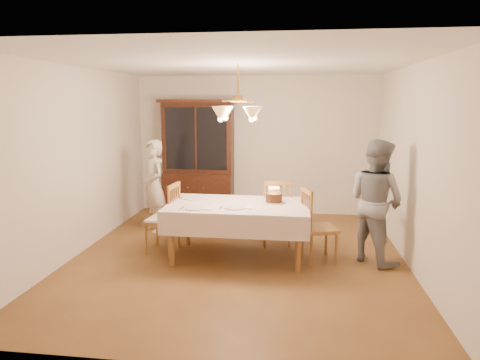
# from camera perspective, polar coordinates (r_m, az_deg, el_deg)

# --- Properties ---
(ground) EXTENTS (5.00, 5.00, 0.00)m
(ground) POSITION_cam_1_polar(r_m,az_deg,el_deg) (6.01, -0.25, -10.24)
(ground) COLOR brown
(ground) RESTS_ON ground
(room_shell) EXTENTS (5.00, 5.00, 5.00)m
(room_shell) POSITION_cam_1_polar(r_m,az_deg,el_deg) (5.65, -0.26, 4.94)
(room_shell) COLOR white
(room_shell) RESTS_ON ground
(dining_table) EXTENTS (1.90, 1.10, 0.76)m
(dining_table) POSITION_cam_1_polar(r_m,az_deg,el_deg) (5.80, -0.25, -3.92)
(dining_table) COLOR brown
(dining_table) RESTS_ON ground
(china_hutch) EXTENTS (1.38, 0.54, 2.16)m
(china_hutch) POSITION_cam_1_polar(r_m,az_deg,el_deg) (8.11, -5.56, 2.73)
(china_hutch) COLOR black
(china_hutch) RESTS_ON ground
(chair_far_side) EXTENTS (0.52, 0.51, 1.00)m
(chair_far_side) POSITION_cam_1_polar(r_m,az_deg,el_deg) (6.44, 4.76, -4.71)
(chair_far_side) COLOR brown
(chair_far_side) RESTS_ON ground
(chair_left_end) EXTENTS (0.47, 0.48, 1.00)m
(chair_left_end) POSITION_cam_1_polar(r_m,az_deg,el_deg) (6.18, -10.25, -5.39)
(chair_left_end) COLOR brown
(chair_left_end) RESTS_ON ground
(chair_right_end) EXTENTS (0.53, 0.54, 1.00)m
(chair_right_end) POSITION_cam_1_polar(r_m,az_deg,el_deg) (5.84, 10.43, -6.47)
(chair_right_end) COLOR brown
(chair_right_end) RESTS_ON ground
(elderly_woman) EXTENTS (0.63, 0.66, 1.51)m
(elderly_woman) POSITION_cam_1_polar(r_m,az_deg,el_deg) (7.14, -11.37, -0.79)
(elderly_woman) COLOR beige
(elderly_woman) RESTS_ON ground
(adult_in_grey) EXTENTS (0.99, 1.01, 1.65)m
(adult_in_grey) POSITION_cam_1_polar(r_m,az_deg,el_deg) (5.93, 17.62, -2.72)
(adult_in_grey) COLOR slate
(adult_in_grey) RESTS_ON ground
(birthday_cake) EXTENTS (0.30, 0.30, 0.22)m
(birthday_cake) POSITION_cam_1_polar(r_m,az_deg,el_deg) (5.85, 4.53, -2.44)
(birthday_cake) COLOR white
(birthday_cake) RESTS_ON dining_table
(place_setting_near_left) EXTENTS (0.41, 0.26, 0.02)m
(place_setting_near_left) POSITION_cam_1_polar(r_m,az_deg,el_deg) (5.55, -5.85, -3.76)
(place_setting_near_left) COLOR white
(place_setting_near_left) RESTS_ON dining_table
(place_setting_near_right) EXTENTS (0.42, 0.27, 0.02)m
(place_setting_near_right) POSITION_cam_1_polar(r_m,az_deg,el_deg) (5.56, -0.58, -3.69)
(place_setting_near_right) COLOR white
(place_setting_near_right) RESTS_ON dining_table
(place_setting_far_left) EXTENTS (0.41, 0.27, 0.02)m
(place_setting_far_left) POSITION_cam_1_polar(r_m,az_deg,el_deg) (6.12, -6.10, -2.44)
(place_setting_far_left) COLOR white
(place_setting_far_left) RESTS_ON dining_table
(chandelier) EXTENTS (0.62, 0.62, 0.73)m
(chandelier) POSITION_cam_1_polar(r_m,az_deg,el_deg) (5.62, -0.26, 8.95)
(chandelier) COLOR #BF8C3F
(chandelier) RESTS_ON ground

